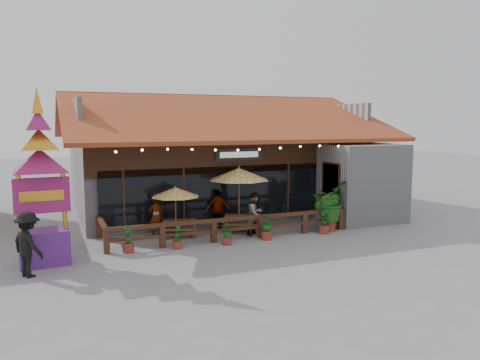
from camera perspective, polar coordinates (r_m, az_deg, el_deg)
name	(u,v)px	position (r m, az deg, el deg)	size (l,w,h in m)	color
ground	(266,234)	(19.59, 3.24, -6.55)	(100.00, 100.00, 0.00)	gray
restaurant_building	(218,167)	(25.36, -2.73, 1.60)	(15.50, 14.73, 6.09)	#ACADB1
patio_railing	(218,225)	(18.36, -2.75, -5.50)	(10.00, 2.60, 0.92)	#4A281A
umbrella_left	(175,192)	(18.83, -7.88, -1.49)	(2.10, 2.10, 2.09)	brown
umbrella_right	(239,174)	(19.74, -0.13, 0.69)	(2.68, 2.68, 2.77)	brown
picnic_table_left	(180,225)	(19.18, -7.35, -5.52)	(1.68, 1.56, 0.66)	brown
picnic_table_right	(242,221)	(19.78, 0.29, -4.98)	(1.87, 1.77, 0.71)	brown
thai_sign_tower	(40,165)	(16.17, -23.17, 1.69)	(2.40, 2.40, 6.14)	#5A2380
tropical_plant	(329,203)	(20.22, 10.83, -2.72)	(2.02, 2.03, 2.13)	maroon
diner_a	(156,217)	(19.20, -10.20, -4.42)	(0.60, 0.39, 1.65)	#3C2213
diner_b	(255,213)	(19.27, 1.90, -4.09)	(0.86, 0.67, 1.76)	#3C2213
diner_c	(218,209)	(20.28, -2.71, -3.60)	(1.01, 0.42, 1.72)	#3C2213
pedestrian	(28,244)	(15.38, -24.43, -7.15)	(1.28, 0.73, 1.98)	black
planter_a	(128,241)	(17.18, -13.48, -7.26)	(0.41, 0.40, 0.98)	maroon
planter_b	(177,238)	(17.36, -7.66, -7.02)	(0.36, 0.37, 0.88)	maroon
planter_c	(227,232)	(17.72, -1.62, -6.38)	(0.60, 0.54, 0.86)	maroon
planter_d	(267,227)	(18.50, 3.27, -5.78)	(0.51, 0.51, 1.03)	maroon
planter_e	(324,223)	(19.80, 10.20, -5.22)	(0.42, 0.42, 1.03)	maroon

